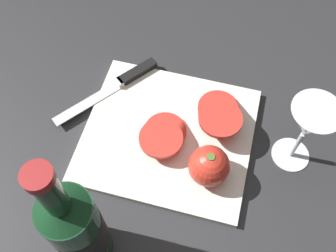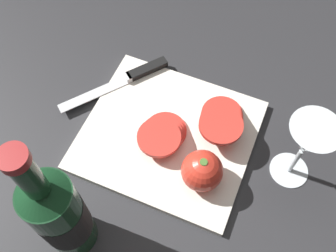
# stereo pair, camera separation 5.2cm
# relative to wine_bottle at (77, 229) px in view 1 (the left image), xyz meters

# --- Properties ---
(ground_plane) EXTENTS (3.00, 3.00, 0.00)m
(ground_plane) POSITION_rel_wine_bottle_xyz_m (-0.01, 0.25, -0.12)
(ground_plane) COLOR #28282B
(cutting_board) EXTENTS (0.33, 0.30, 0.01)m
(cutting_board) POSITION_rel_wine_bottle_xyz_m (0.08, 0.25, -0.11)
(cutting_board) COLOR silver
(cutting_board) RESTS_ON ground_plane
(wine_bottle) EXTENTS (0.08, 0.08, 0.33)m
(wine_bottle) POSITION_rel_wine_bottle_xyz_m (0.00, 0.00, 0.00)
(wine_bottle) COLOR #14381E
(wine_bottle) RESTS_ON ground_plane
(wine_glass) EXTENTS (0.09, 0.09, 0.17)m
(wine_glass) POSITION_rel_wine_bottle_xyz_m (0.32, 0.27, 0.00)
(wine_glass) COLOR silver
(wine_glass) RESTS_ON ground_plane
(whole_tomato) EXTENTS (0.08, 0.08, 0.08)m
(whole_tomato) POSITION_rel_wine_bottle_xyz_m (0.17, 0.18, -0.07)
(whole_tomato) COLOR red
(whole_tomato) RESTS_ON cutting_board
(knife) EXTENTS (0.17, 0.21, 0.01)m
(knife) POSITION_rel_wine_bottle_xyz_m (-0.04, 0.35, -0.10)
(knife) COLOR silver
(knife) RESTS_ON cutting_board
(tomato_slice_stack_near) EXTENTS (0.08, 0.11, 0.04)m
(tomato_slice_stack_near) POSITION_rel_wine_bottle_xyz_m (0.07, 0.23, -0.09)
(tomato_slice_stack_near) COLOR red
(tomato_slice_stack_near) RESTS_ON cutting_board
(tomato_slice_stack_far) EXTENTS (0.09, 0.13, 0.05)m
(tomato_slice_stack_far) POSITION_rel_wine_bottle_xyz_m (0.17, 0.30, -0.08)
(tomato_slice_stack_far) COLOR red
(tomato_slice_stack_far) RESTS_ON cutting_board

